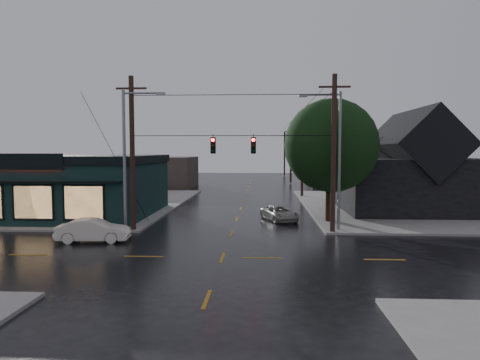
# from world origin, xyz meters

# --- Properties ---
(ground_plane) EXTENTS (160.00, 160.00, 0.00)m
(ground_plane) POSITION_xyz_m (0.00, 0.00, 0.00)
(ground_plane) COLOR black
(sidewalk_nw) EXTENTS (28.00, 28.00, 0.15)m
(sidewalk_nw) POSITION_xyz_m (-20.00, 20.00, 0.07)
(sidewalk_nw) COLOR gray
(sidewalk_nw) RESTS_ON ground
(sidewalk_ne) EXTENTS (28.00, 28.00, 0.15)m
(sidewalk_ne) POSITION_xyz_m (20.00, 20.00, 0.07)
(sidewalk_ne) COLOR gray
(sidewalk_ne) RESTS_ON ground
(pizza_shop) EXTENTS (16.30, 12.34, 4.90)m
(pizza_shop) POSITION_xyz_m (-15.00, 12.94, 2.56)
(pizza_shop) COLOR black
(pizza_shop) RESTS_ON ground
(ne_building) EXTENTS (12.60, 11.60, 8.75)m
(ne_building) POSITION_xyz_m (15.00, 17.00, 4.47)
(ne_building) COLOR black
(ne_building) RESTS_ON ground
(corner_tree) EXTENTS (6.86, 6.86, 8.99)m
(corner_tree) POSITION_xyz_m (7.00, 10.67, 5.69)
(corner_tree) COLOR black
(corner_tree) RESTS_ON ground
(utility_pole_nw) EXTENTS (2.00, 0.32, 10.15)m
(utility_pole_nw) POSITION_xyz_m (-6.50, 6.50, 0.00)
(utility_pole_nw) COLOR black
(utility_pole_nw) RESTS_ON ground
(utility_pole_ne) EXTENTS (2.00, 0.32, 10.15)m
(utility_pole_ne) POSITION_xyz_m (6.50, 6.50, 0.00)
(utility_pole_ne) COLOR black
(utility_pole_ne) RESTS_ON ground
(utility_pole_far_a) EXTENTS (2.00, 0.32, 9.65)m
(utility_pole_far_a) POSITION_xyz_m (6.50, 28.00, 0.00)
(utility_pole_far_a) COLOR black
(utility_pole_far_a) RESTS_ON ground
(utility_pole_far_b) EXTENTS (2.00, 0.32, 9.15)m
(utility_pole_far_b) POSITION_xyz_m (6.50, 48.00, 0.00)
(utility_pole_far_b) COLOR black
(utility_pole_far_b) RESTS_ON ground
(utility_pole_far_c) EXTENTS (2.00, 0.32, 9.15)m
(utility_pole_far_c) POSITION_xyz_m (6.50, 68.00, 0.00)
(utility_pole_far_c) COLOR black
(utility_pole_far_c) RESTS_ON ground
(span_signal_assembly) EXTENTS (13.00, 0.48, 1.23)m
(span_signal_assembly) POSITION_xyz_m (0.10, 6.50, 5.70)
(span_signal_assembly) COLOR black
(span_signal_assembly) RESTS_ON ground
(streetlight_nw) EXTENTS (5.40, 0.30, 9.15)m
(streetlight_nw) POSITION_xyz_m (-6.80, 5.80, 0.00)
(streetlight_nw) COLOR gray
(streetlight_nw) RESTS_ON ground
(streetlight_ne) EXTENTS (5.40, 0.30, 9.15)m
(streetlight_ne) POSITION_xyz_m (7.00, 7.20, 0.00)
(streetlight_ne) COLOR gray
(streetlight_ne) RESTS_ON ground
(bg_building_west) EXTENTS (12.00, 10.00, 4.40)m
(bg_building_west) POSITION_xyz_m (-14.00, 40.00, 2.20)
(bg_building_west) COLOR #382D28
(bg_building_west) RESTS_ON ground
(bg_building_east) EXTENTS (14.00, 12.00, 5.60)m
(bg_building_east) POSITION_xyz_m (16.00, 45.00, 2.80)
(bg_building_east) COLOR #26262B
(bg_building_east) RESTS_ON ground
(sedan_cream) EXTENTS (4.28, 1.89, 1.37)m
(sedan_cream) POSITION_xyz_m (-7.90, 3.24, 0.68)
(sedan_cream) COLOR #EDE5D0
(sedan_cream) RESTS_ON ground
(suv_silver) EXTENTS (3.19, 4.42, 1.12)m
(suv_silver) POSITION_xyz_m (3.30, 11.46, 0.56)
(suv_silver) COLOR #A09D93
(suv_silver) RESTS_ON ground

